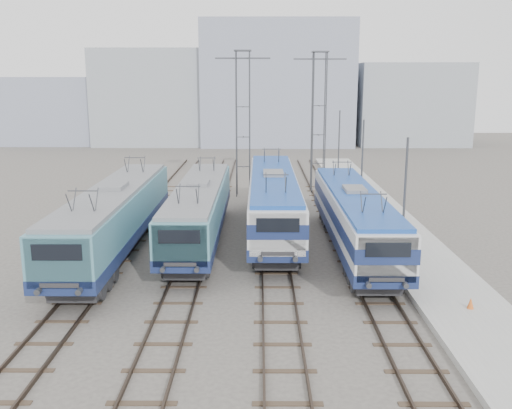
% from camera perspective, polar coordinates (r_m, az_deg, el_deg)
% --- Properties ---
extents(ground, '(160.00, 160.00, 0.00)m').
position_cam_1_polar(ground, '(27.60, -2.55, -8.30)').
color(ground, '#514C47').
extents(platform, '(4.00, 70.00, 0.30)m').
position_cam_1_polar(platform, '(36.21, 14.47, -3.36)').
color(platform, '#9E9E99').
rests_on(platform, ground).
extents(locomotive_far_left, '(2.96, 18.74, 3.53)m').
position_cam_1_polar(locomotive_far_left, '(32.86, -13.97, -1.02)').
color(locomotive_far_left, navy).
rests_on(locomotive_far_left, ground).
extents(locomotive_center_left, '(2.78, 17.53, 3.30)m').
position_cam_1_polar(locomotive_center_left, '(34.38, -5.71, -0.35)').
color(locomotive_center_left, navy).
rests_on(locomotive_center_left, ground).
extents(locomotive_center_right, '(2.98, 18.87, 3.55)m').
position_cam_1_polar(locomotive_center_right, '(36.15, 1.73, 0.69)').
color(locomotive_center_right, navy).
rests_on(locomotive_center_right, ground).
extents(locomotive_far_right, '(2.78, 17.56, 3.30)m').
position_cam_1_polar(locomotive_far_right, '(32.77, 9.79, -1.01)').
color(locomotive_far_right, navy).
rests_on(locomotive_far_right, ground).
extents(catenary_tower_west, '(4.50, 1.20, 12.00)m').
position_cam_1_polar(catenary_tower_west, '(47.89, -1.31, 8.72)').
color(catenary_tower_west, '#3F4247').
rests_on(catenary_tower_west, ground).
extents(catenary_tower_east, '(4.50, 1.20, 12.00)m').
position_cam_1_polar(catenary_tower_east, '(50.13, 6.29, 8.81)').
color(catenary_tower_east, '#3F4247').
rests_on(catenary_tower_east, ground).
extents(mast_front, '(0.12, 0.12, 7.00)m').
position_cam_1_polar(mast_front, '(29.38, 14.59, -0.29)').
color(mast_front, '#3F4247').
rests_on(mast_front, ground).
extents(mast_mid, '(0.12, 0.12, 7.00)m').
position_cam_1_polar(mast_mid, '(40.91, 10.54, 3.43)').
color(mast_mid, '#3F4247').
rests_on(mast_mid, ground).
extents(mast_rear, '(0.12, 0.12, 7.00)m').
position_cam_1_polar(mast_rear, '(52.65, 8.28, 5.50)').
color(mast_rear, '#3F4247').
rests_on(mast_rear, ground).
extents(safety_cone, '(0.29, 0.29, 0.49)m').
position_cam_1_polar(safety_cone, '(25.99, 20.67, -9.21)').
color(safety_cone, '#D35D1F').
rests_on(safety_cone, platform).
extents(building_west, '(18.00, 12.00, 14.00)m').
position_cam_1_polar(building_west, '(89.15, -9.75, 10.52)').
color(building_west, '#8F979F').
rests_on(building_west, ground).
extents(building_center, '(22.00, 14.00, 18.00)m').
position_cam_1_polar(building_center, '(87.81, 2.11, 11.97)').
color(building_center, '#878EA3').
rests_on(building_center, ground).
extents(building_east, '(16.00, 12.00, 12.00)m').
position_cam_1_polar(building_east, '(90.72, 15.01, 9.68)').
color(building_east, '#8F979F').
rests_on(building_east, ground).
extents(building_far_west, '(14.00, 10.00, 10.00)m').
position_cam_1_polar(building_far_west, '(93.33, -19.54, 8.84)').
color(building_far_west, '#878EA3').
rests_on(building_far_west, ground).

